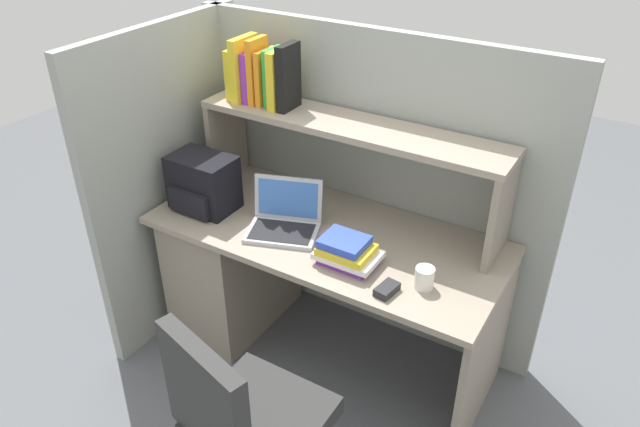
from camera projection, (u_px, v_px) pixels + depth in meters
name	position (u px, v px, depth m)	size (l,w,h in m)	color
ground_plane	(325.00, 351.00, 3.08)	(8.00, 8.00, 0.00)	#595B60
desk	(259.00, 264.00, 3.04)	(1.60, 0.70, 0.73)	gray
cubicle_partition_rear	(366.00, 187.00, 2.95)	(1.84, 0.05, 1.55)	#939991
cubicle_partition_left	(174.00, 180.00, 3.02)	(0.05, 1.06, 1.55)	#939991
overhead_hutch	(349.00, 143.00, 2.66)	(1.44, 0.28, 0.45)	gray
reference_books_on_shelf	(262.00, 75.00, 2.74)	(0.33, 0.19, 0.30)	yellow
laptop	(285.00, 220.00, 2.69)	(0.38, 0.34, 0.22)	#B7BABF
backpack	(203.00, 184.00, 2.82)	(0.30, 0.22, 0.26)	black
computer_mouse	(387.00, 289.00, 2.32)	(0.06, 0.10, 0.03)	#262628
paper_cup	(424.00, 278.00, 2.34)	(0.08, 0.08, 0.09)	white
desk_book_stack	(347.00, 252.00, 2.47)	(0.26, 0.18, 0.12)	purple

